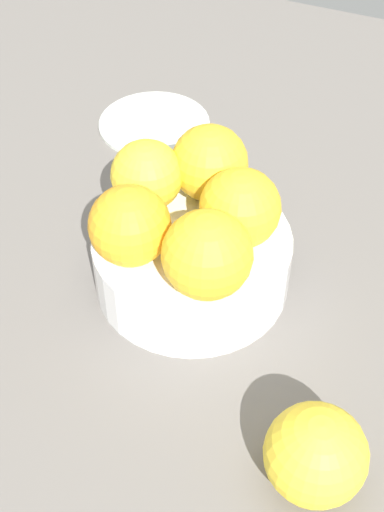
# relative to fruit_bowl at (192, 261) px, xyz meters

# --- Properties ---
(ground_plane) EXTENTS (1.10, 1.10, 0.02)m
(ground_plane) POSITION_rel_fruit_bowl_xyz_m (0.00, 0.00, -0.04)
(ground_plane) COLOR #66605B
(fruit_bowl) EXTENTS (0.17, 0.17, 0.05)m
(fruit_bowl) POSITION_rel_fruit_bowl_xyz_m (0.00, 0.00, 0.00)
(fruit_bowl) COLOR white
(fruit_bowl) RESTS_ON ground_plane
(orange_in_bowl_0) EXTENTS (0.07, 0.07, 0.07)m
(orange_in_bowl_0) POSITION_rel_fruit_bowl_xyz_m (-0.02, 0.04, 0.06)
(orange_in_bowl_0) COLOR yellow
(orange_in_bowl_0) RESTS_ON fruit_bowl
(orange_in_bowl_1) EXTENTS (0.07, 0.07, 0.07)m
(orange_in_bowl_1) POSITION_rel_fruit_bowl_xyz_m (0.05, 0.03, 0.06)
(orange_in_bowl_1) COLOR yellow
(orange_in_bowl_1) RESTS_ON fruit_bowl
(orange_in_bowl_2) EXTENTS (0.07, 0.07, 0.07)m
(orange_in_bowl_2) POSITION_rel_fruit_bowl_xyz_m (0.04, -0.04, 0.06)
(orange_in_bowl_2) COLOR #F9A823
(orange_in_bowl_2) RESTS_ON fruit_bowl
(orange_in_bowl_3) EXTENTS (0.06, 0.06, 0.06)m
(orange_in_bowl_3) POSITION_rel_fruit_bowl_xyz_m (-0.03, -0.05, 0.06)
(orange_in_bowl_3) COLOR yellow
(orange_in_bowl_3) RESTS_ON fruit_bowl
(orange_in_bowl_4) EXTENTS (0.07, 0.07, 0.07)m
(orange_in_bowl_4) POSITION_rel_fruit_bowl_xyz_m (-0.06, -0.01, 0.06)
(orange_in_bowl_4) COLOR yellow
(orange_in_bowl_4) RESTS_ON fruit_bowl
(orange_loose_0) EXTENTS (0.07, 0.07, 0.07)m
(orange_loose_0) POSITION_rel_fruit_bowl_xyz_m (0.14, 0.15, 0.01)
(orange_loose_0) COLOR yellow
(orange_loose_0) RESTS_ON ground_plane
(side_plate) EXTENTS (0.12, 0.12, 0.01)m
(side_plate) POSITION_rel_fruit_bowl_xyz_m (-0.20, -0.13, -0.02)
(side_plate) COLOR silver
(side_plate) RESTS_ON ground_plane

